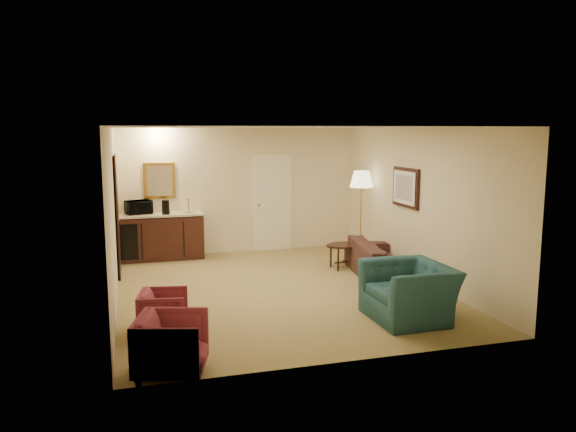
# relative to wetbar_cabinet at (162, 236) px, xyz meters

# --- Properties ---
(ground) EXTENTS (6.00, 6.00, 0.00)m
(ground) POSITION_rel_wetbar_cabinet_xyz_m (1.65, -2.72, -0.46)
(ground) COLOR olive
(ground) RESTS_ON ground
(room_walls) EXTENTS (5.02, 6.01, 2.61)m
(room_walls) POSITION_rel_wetbar_cabinet_xyz_m (1.55, -1.95, 1.26)
(room_walls) COLOR beige
(room_walls) RESTS_ON ground
(wetbar_cabinet) EXTENTS (1.64, 0.58, 0.92)m
(wetbar_cabinet) POSITION_rel_wetbar_cabinet_xyz_m (0.00, 0.00, 0.00)
(wetbar_cabinet) COLOR #3D1713
(wetbar_cabinet) RESTS_ON ground
(sofa) EXTENTS (0.92, 2.18, 0.83)m
(sofa) POSITION_rel_wetbar_cabinet_xyz_m (3.60, -2.49, -0.05)
(sofa) COLOR black
(sofa) RESTS_ON ground
(teal_armchair) EXTENTS (0.77, 1.17, 1.02)m
(teal_armchair) POSITION_rel_wetbar_cabinet_xyz_m (3.00, -4.61, 0.05)
(teal_armchair) COLOR #214C54
(teal_armchair) RESTS_ON ground
(rose_chair_near) EXTENTS (0.64, 0.67, 0.60)m
(rose_chair_near) POSITION_rel_wetbar_cabinet_xyz_m (-0.25, -4.20, -0.16)
(rose_chair_near) COLOR maroon
(rose_chair_near) RESTS_ON ground
(rose_chair_far) EXTENTS (0.82, 0.85, 0.72)m
(rose_chair_far) POSITION_rel_wetbar_cabinet_xyz_m (-0.25, -5.52, -0.10)
(rose_chair_far) COLOR maroon
(rose_chair_far) RESTS_ON ground
(coffee_table) EXTENTS (0.84, 0.60, 0.46)m
(coffee_table) POSITION_rel_wetbar_cabinet_xyz_m (3.26, -1.72, -0.23)
(coffee_table) COLOR black
(coffee_table) RESTS_ON ground
(floor_lamp) EXTENTS (0.60, 0.60, 1.76)m
(floor_lamp) POSITION_rel_wetbar_cabinet_xyz_m (3.85, -0.98, 0.42)
(floor_lamp) COLOR #B6853C
(floor_lamp) RESTS_ON ground
(waste_bin) EXTENTS (0.29, 0.29, 0.30)m
(waste_bin) POSITION_rel_wetbar_cabinet_xyz_m (0.65, -0.07, -0.31)
(waste_bin) COLOR black
(waste_bin) RESTS_ON ground
(microwave) EXTENTS (0.54, 0.40, 0.33)m
(microwave) POSITION_rel_wetbar_cabinet_xyz_m (-0.43, 0.06, 0.62)
(microwave) COLOR black
(microwave) RESTS_ON wetbar_cabinet
(coffee_maker) EXTENTS (0.19, 0.19, 0.28)m
(coffee_maker) POSITION_rel_wetbar_cabinet_xyz_m (0.08, -0.11, 0.60)
(coffee_maker) COLOR black
(coffee_maker) RESTS_ON wetbar_cabinet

